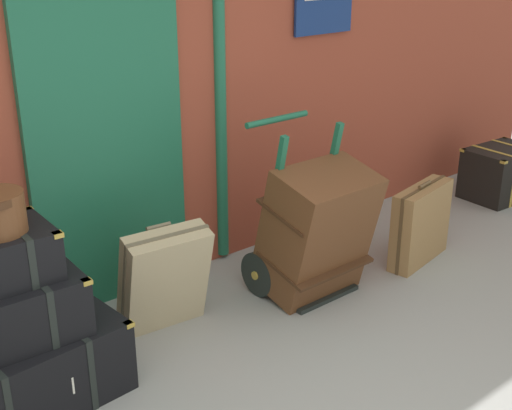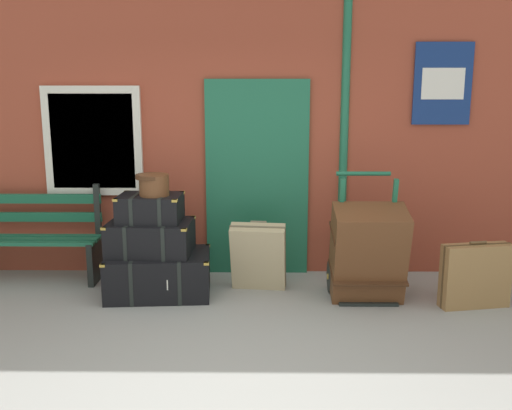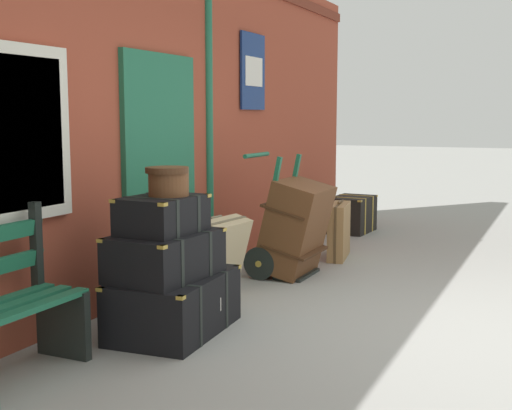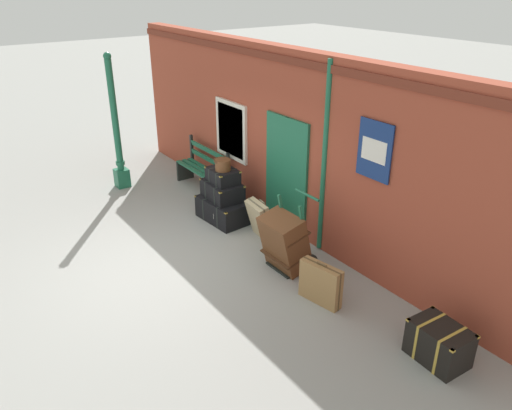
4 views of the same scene
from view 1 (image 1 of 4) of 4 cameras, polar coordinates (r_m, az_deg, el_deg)
brick_facade at (r=4.46m, az=-15.90°, el=11.10°), size 10.40×0.35×3.20m
steamer_trunk_base at (r=3.93m, az=-18.86°, el=-12.78°), size 1.05×0.72×0.43m
porters_trolley at (r=4.85m, az=3.56°, el=-3.79°), size 0.71×0.60×1.20m
large_brown_trunk at (r=4.65m, az=5.09°, el=-2.19°), size 0.70×0.63×0.96m
suitcase_tan at (r=5.34m, az=13.59°, el=-1.58°), size 0.67×0.29×0.64m
suitcase_umber at (r=4.33m, az=-7.69°, el=-6.12°), size 0.58×0.42×0.71m
corner_trunk at (r=6.90m, az=19.80°, el=2.55°), size 0.72×0.53×0.49m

